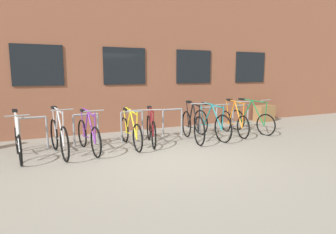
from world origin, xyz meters
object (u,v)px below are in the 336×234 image
(bicycle_silver, at_px, (59,137))
(bicycle_teal, at_px, (211,124))
(bicycle_purple, at_px, (89,135))
(planter_box, at_px, (264,113))
(bicycle_white, at_px, (18,142))
(bicycle_green, at_px, (251,120))
(bicycle_yellow, at_px, (131,132))
(bicycle_black, at_px, (192,126))
(bicycle_orange, at_px, (234,122))
(bicycle_maroon, at_px, (151,129))

(bicycle_silver, xyz_separation_m, bicycle_teal, (3.98, 0.03, -0.01))
(bicycle_purple, distance_m, planter_box, 6.89)
(bicycle_silver, bearing_deg, planter_box, 12.20)
(bicycle_white, height_order, bicycle_green, bicycle_green)
(bicycle_yellow, height_order, bicycle_green, bicycle_green)
(bicycle_black, xyz_separation_m, bicycle_green, (2.15, 0.22, -0.03))
(bicycle_white, xyz_separation_m, bicycle_green, (6.31, 0.13, 0.01))
(bicycle_orange, relative_size, bicycle_maroon, 1.03)
(bicycle_silver, relative_size, bicycle_black, 1.04)
(bicycle_silver, xyz_separation_m, planter_box, (7.36, 1.59, -0.11))
(bicycle_orange, height_order, planter_box, bicycle_orange)
(bicycle_teal, distance_m, bicycle_maroon, 1.76)
(bicycle_black, bearing_deg, bicycle_yellow, 176.65)
(bicycle_purple, bearing_deg, bicycle_orange, 1.53)
(bicycle_black, height_order, bicycle_white, bicycle_black)
(bicycle_silver, xyz_separation_m, bicycle_black, (3.36, -0.03, -0.00))
(bicycle_orange, relative_size, bicycle_teal, 0.92)
(bicycle_silver, height_order, bicycle_maroon, bicycle_silver)
(bicycle_teal, relative_size, bicycle_maroon, 1.12)
(bicycle_yellow, height_order, bicycle_white, bicycle_white)
(bicycle_black, distance_m, bicycle_maroon, 1.14)
(bicycle_teal, xyz_separation_m, bicycle_maroon, (-1.76, 0.09, -0.02))
(bicycle_black, bearing_deg, bicycle_white, 178.78)
(bicycle_silver, distance_m, bicycle_maroon, 2.23)
(bicycle_silver, distance_m, bicycle_orange, 4.86)
(bicycle_black, distance_m, planter_box, 4.32)
(planter_box, bearing_deg, bicycle_green, -142.74)
(bicycle_yellow, distance_m, bicycle_teal, 2.32)
(bicycle_orange, xyz_separation_m, bicycle_purple, (-4.21, -0.11, 0.00))
(bicycle_green, height_order, planter_box, bicycle_green)
(bicycle_white, distance_m, bicycle_maroon, 3.03)
(bicycle_green, height_order, bicycle_purple, bicycle_green)
(bicycle_white, xyz_separation_m, bicycle_purple, (1.45, -0.03, 0.01))
(bicycle_silver, height_order, bicycle_white, bicycle_silver)
(bicycle_white, distance_m, bicycle_purple, 1.45)
(bicycle_teal, bearing_deg, bicycle_silver, -179.64)
(bicycle_white, bearing_deg, bicycle_orange, 0.82)
(bicycle_black, xyz_separation_m, bicycle_teal, (0.63, 0.06, -0.01))
(bicycle_white, xyz_separation_m, bicycle_maroon, (3.03, 0.06, 0.01))
(bicycle_orange, bearing_deg, planter_box, 30.14)
(bicycle_green, bearing_deg, bicycle_teal, -174.05)
(bicycle_silver, xyz_separation_m, bicycle_white, (-0.81, 0.06, -0.04))
(bicycle_orange, height_order, bicycle_purple, bicycle_orange)
(bicycle_green, bearing_deg, bicycle_black, -174.25)
(bicycle_teal, distance_m, planter_box, 3.72)
(bicycle_orange, bearing_deg, bicycle_white, -179.18)
(bicycle_yellow, relative_size, planter_box, 2.48)
(bicycle_orange, xyz_separation_m, bicycle_yellow, (-3.19, -0.07, -0.01))
(bicycle_silver, bearing_deg, bicycle_green, 1.91)
(bicycle_green, xyz_separation_m, bicycle_maroon, (-3.29, -0.07, 0.00))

